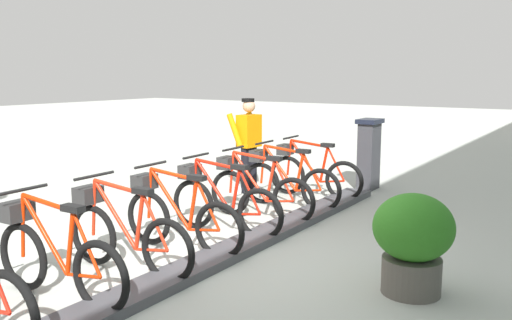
{
  "coord_description": "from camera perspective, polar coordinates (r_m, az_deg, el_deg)",
  "views": [
    {
      "loc": [
        -3.53,
        4.83,
        2.07
      ],
      "look_at": [
        0.5,
        -1.29,
        0.9
      ],
      "focal_mm": 37.79,
      "sensor_mm": 36.0,
      "label": 1
    }
  ],
  "objects": [
    {
      "name": "bike_docked_3",
      "position": [
        7.07,
        -3.76,
        -4.38
      ],
      "size": [
        1.72,
        0.54,
        1.02
      ],
      "color": "black",
      "rests_on": "ground"
    },
    {
      "name": "worker_near_rack",
      "position": [
        9.38,
        -0.79,
        1.94
      ],
      "size": [
        0.5,
        0.65,
        1.66
      ],
      "color": "white",
      "rests_on": "ground"
    },
    {
      "name": "dock_rail_base",
      "position": [
        6.32,
        -2.7,
        -9.59
      ],
      "size": [
        0.44,
        7.58,
        0.1
      ],
      "primitive_type": "cube",
      "color": "#47474C",
      "rests_on": "ground"
    },
    {
      "name": "bike_docked_1",
      "position": [
        8.45,
        3.19,
        -2.15
      ],
      "size": [
        1.72,
        0.54,
        1.02
      ],
      "color": "black",
      "rests_on": "ground"
    },
    {
      "name": "bike_docked_0",
      "position": [
        9.18,
        5.85,
        -1.28
      ],
      "size": [
        1.72,
        0.54,
        1.02
      ],
      "color": "black",
      "rests_on": "ground"
    },
    {
      "name": "bike_docked_2",
      "position": [
        7.75,
        0.03,
        -3.17
      ],
      "size": [
        1.72,
        0.54,
        1.02
      ],
      "color": "black",
      "rests_on": "ground"
    },
    {
      "name": "bike_docked_6",
      "position": [
        5.35,
        -20.63,
        -9.42
      ],
      "size": [
        1.72,
        0.54,
        1.02
      ],
      "color": "black",
      "rests_on": "ground"
    },
    {
      "name": "bike_docked_4",
      "position": [
        6.44,
        -8.33,
        -5.82
      ],
      "size": [
        1.72,
        0.54,
        1.02
      ],
      "color": "black",
      "rests_on": "ground"
    },
    {
      "name": "bike_docked_5",
      "position": [
        5.86,
        -13.88,
        -7.49
      ],
      "size": [
        1.72,
        0.54,
        1.02
      ],
      "color": "black",
      "rests_on": "ground"
    },
    {
      "name": "planter_bush",
      "position": [
        5.34,
        16.27,
        -7.96
      ],
      "size": [
        0.76,
        0.76,
        0.97
      ],
      "color": "#59544C",
      "rests_on": "ground"
    },
    {
      "name": "ground_plane",
      "position": [
        6.34,
        -2.7,
        -10.02
      ],
      "size": [
        60.0,
        60.0,
        0.0
      ],
      "primitive_type": "plane",
      "color": "#B6BBB1"
    },
    {
      "name": "payment_kiosk",
      "position": [
        9.94,
        11.84,
        0.74
      ],
      "size": [
        0.36,
        0.52,
        1.28
      ],
      "color": "#38383D",
      "rests_on": "ground"
    }
  ]
}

